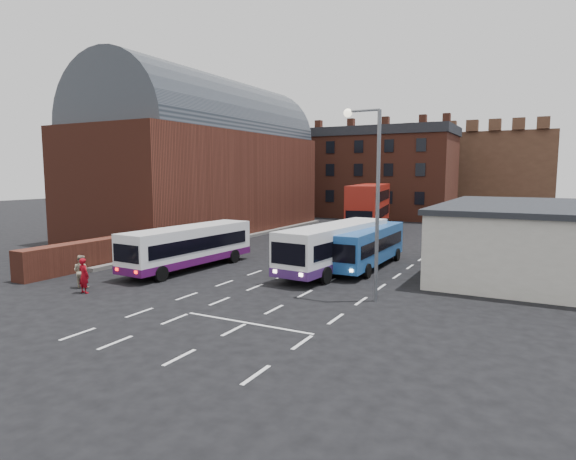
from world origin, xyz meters
The scene contains 13 objects.
ground centered at (0.00, 0.00, 0.00)m, with size 180.00×180.00×0.00m, color black.
railway_station centered at (-15.50, 21.00, 7.64)m, with size 12.00×28.00×16.00m.
forecourt_wall centered at (-10.20, 2.00, 0.90)m, with size 1.20×10.00×1.80m, color #602B1E.
cream_building centered at (15.00, 14.00, 2.16)m, with size 10.40×16.40×4.25m.
brick_terrace centered at (-6.00, 46.00, 5.50)m, with size 22.00×10.00×11.00m, color brown.
castle_keep centered at (6.00, 66.00, 6.00)m, with size 22.00×22.00×12.00m, color brown.
bus_white_outbound centered at (-4.33, 4.69, 1.61)m, with size 2.97×10.11×2.73m.
bus_white_inbound centered at (4.19, 8.43, 1.73)m, with size 3.51×10.93×2.93m.
bus_blue centered at (5.55, 10.45, 1.54)m, with size 2.42×9.54×2.60m.
bus_red_double centered at (-0.37, 28.63, 2.61)m, with size 4.84×12.57×4.91m.
street_lamp centered at (8.28, 2.77, 5.53)m, with size 1.87×0.41×9.16m.
pedestrian_red centered at (-5.09, -2.72, 0.91)m, with size 0.66×0.44×1.82m, color maroon.
pedestrian_beige centered at (-6.20, -1.98, 0.89)m, with size 0.86×0.67×1.78m, color tan.
Camera 1 is at (15.43, -19.14, 6.14)m, focal length 30.00 mm.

